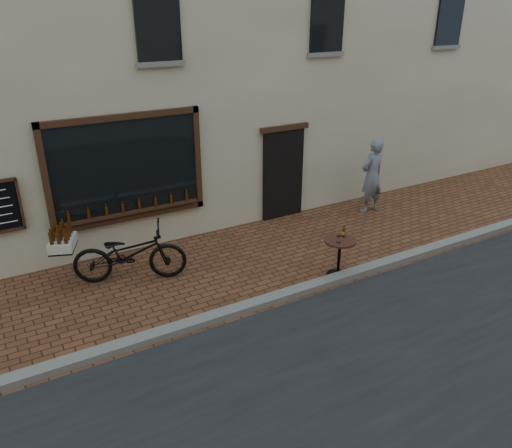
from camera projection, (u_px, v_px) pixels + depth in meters
ground at (295, 301)px, 9.03m from camera, size 90.00×90.00×0.00m
kerb at (289, 293)px, 9.16m from camera, size 90.00×0.25×0.12m
shop_building at (154, 0)px, 12.15m from camera, size 28.00×6.20×10.00m
cargo_bicycle at (127, 253)px, 9.51m from camera, size 2.55×1.52×1.20m
bistro_table at (340, 250)px, 9.63m from camera, size 0.62×0.62×1.06m
pedestrian at (372, 176)px, 12.55m from camera, size 0.74×0.52×1.91m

